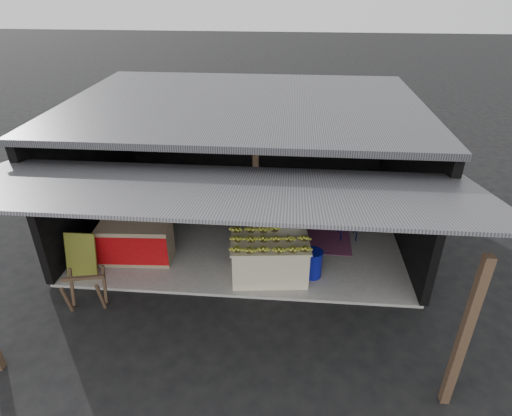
# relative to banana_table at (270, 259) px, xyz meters

# --- Properties ---
(ground) EXTENTS (80.00, 80.00, 0.00)m
(ground) POSITION_rel_banana_table_xyz_m (-0.68, -0.62, -0.47)
(ground) COLOR black
(ground) RESTS_ON ground
(concrete_slab) EXTENTS (7.00, 5.00, 0.06)m
(concrete_slab) POSITION_rel_banana_table_xyz_m (-0.68, 1.88, -0.44)
(concrete_slab) COLOR gray
(concrete_slab) RESTS_ON ground
(shophouse) EXTENTS (7.40, 7.29, 3.02)m
(shophouse) POSITION_rel_banana_table_xyz_m (-0.68, 2.19, 1.63)
(shophouse) COLOR black
(shophouse) RESTS_ON ground
(banana_table) EXTENTS (1.57, 1.07, 0.82)m
(banana_table) POSITION_rel_banana_table_xyz_m (0.00, 0.00, 0.00)
(banana_table) COLOR silver
(banana_table) RESTS_ON concrete_slab
(banana_pile) EXTENTS (1.45, 0.96, 0.16)m
(banana_pile) POSITION_rel_banana_table_xyz_m (0.00, 0.00, 0.49)
(banana_pile) COLOR gold
(banana_pile) RESTS_ON banana_table
(white_crate) EXTENTS (1.00, 0.71, 1.08)m
(white_crate) POSITION_rel_banana_table_xyz_m (0.06, 0.87, 0.13)
(white_crate) COLOR white
(white_crate) RESTS_ON concrete_slab
(neighbor_stall) EXTENTS (1.48, 0.73, 1.49)m
(neighbor_stall) POSITION_rel_banana_table_xyz_m (-2.76, 0.35, 0.04)
(neighbor_stall) COLOR #998466
(neighbor_stall) RESTS_ON concrete_slab
(green_signboard) EXTENTS (0.60, 0.25, 0.89)m
(green_signboard) POSITION_rel_banana_table_xyz_m (-3.65, -0.24, 0.04)
(green_signboard) COLOR black
(green_signboard) RESTS_ON concrete_slab
(sawhorse) EXTENTS (0.73, 0.73, 0.69)m
(sawhorse) POSITION_rel_banana_table_xyz_m (-3.19, -1.10, -0.03)
(sawhorse) COLOR #503828
(sawhorse) RESTS_ON ground
(water_barrel) EXTENTS (0.37, 0.37, 0.54)m
(water_barrel) POSITION_rel_banana_table_xyz_m (0.83, 0.10, -0.14)
(water_barrel) COLOR navy
(water_barrel) RESTS_ON concrete_slab
(plastic_chair) EXTENTS (0.44, 0.44, 0.89)m
(plastic_chair) POSITION_rel_banana_table_xyz_m (1.66, 1.67, 0.12)
(plastic_chair) COLOR #0C0A39
(plastic_chair) RESTS_ON concrete_slab
(magenta_rug) EXTENTS (1.54, 1.06, 0.01)m
(magenta_rug) POSITION_rel_banana_table_xyz_m (0.98, 1.34, -0.40)
(magenta_rug) COLOR #72194B
(magenta_rug) RESTS_ON concrete_slab
(picture_frames) EXTENTS (1.62, 0.04, 0.46)m
(picture_frames) POSITION_rel_banana_table_xyz_m (-0.85, 4.27, 1.46)
(picture_frames) COLOR black
(picture_frames) RESTS_ON shophouse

